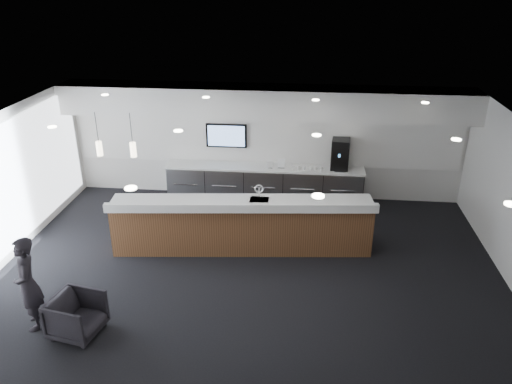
# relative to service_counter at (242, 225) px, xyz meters

# --- Properties ---
(ground) EXTENTS (10.00, 10.00, 0.00)m
(ground) POSITION_rel_service_counter_xyz_m (0.25, -1.13, -0.57)
(ground) COLOR black
(ground) RESTS_ON ground
(ceiling) EXTENTS (10.00, 8.00, 0.02)m
(ceiling) POSITION_rel_service_counter_xyz_m (0.25, -1.13, 2.43)
(ceiling) COLOR black
(ceiling) RESTS_ON back_wall
(back_wall) EXTENTS (10.00, 0.02, 3.00)m
(back_wall) POSITION_rel_service_counter_xyz_m (0.25, 2.87, 0.93)
(back_wall) COLOR silver
(back_wall) RESTS_ON ground
(soffit_bulkhead) EXTENTS (10.00, 0.90, 0.70)m
(soffit_bulkhead) POSITION_rel_service_counter_xyz_m (0.25, 2.42, 2.08)
(soffit_bulkhead) COLOR silver
(soffit_bulkhead) RESTS_ON back_wall
(alcove_panel) EXTENTS (9.80, 0.06, 1.40)m
(alcove_panel) POSITION_rel_service_counter_xyz_m (0.25, 2.84, 1.03)
(alcove_panel) COLOR silver
(alcove_panel) RESTS_ON back_wall
(back_credenza) EXTENTS (5.06, 0.66, 0.95)m
(back_credenza) POSITION_rel_service_counter_xyz_m (0.25, 2.51, -0.10)
(back_credenza) COLOR gray
(back_credenza) RESTS_ON ground
(wall_tv) EXTENTS (1.05, 0.08, 0.62)m
(wall_tv) POSITION_rel_service_counter_xyz_m (-0.75, 2.77, 1.08)
(wall_tv) COLOR black
(wall_tv) RESTS_ON back_wall
(pendant_left) EXTENTS (0.12, 0.12, 0.30)m
(pendant_left) POSITION_rel_service_counter_xyz_m (-2.15, -0.33, 1.68)
(pendant_left) COLOR #FFEDC6
(pendant_left) RESTS_ON ceiling
(pendant_right) EXTENTS (0.12, 0.12, 0.30)m
(pendant_right) POSITION_rel_service_counter_xyz_m (-2.85, -0.33, 1.68)
(pendant_right) COLOR #FFEDC6
(pendant_right) RESTS_ON ceiling
(ceiling_can_lights) EXTENTS (7.00, 5.00, 0.02)m
(ceiling_can_lights) POSITION_rel_service_counter_xyz_m (0.25, -1.13, 2.40)
(ceiling_can_lights) COLOR white
(ceiling_can_lights) RESTS_ON ceiling
(service_counter) EXTENTS (5.57, 1.44, 1.49)m
(service_counter) POSITION_rel_service_counter_xyz_m (0.00, 0.00, 0.00)
(service_counter) COLOR #50301A
(service_counter) RESTS_ON ground
(coffee_machine) EXTENTS (0.48, 0.59, 0.76)m
(coffee_machine) POSITION_rel_service_counter_xyz_m (2.15, 2.58, 0.76)
(coffee_machine) COLOR black
(coffee_machine) RESTS_ON back_credenza
(info_sign_left) EXTENTS (0.14, 0.06, 0.19)m
(info_sign_left) POSITION_rel_service_counter_xyz_m (0.41, 2.40, 0.47)
(info_sign_left) COLOR white
(info_sign_left) RESTS_ON back_credenza
(info_sign_right) EXTENTS (0.19, 0.02, 0.25)m
(info_sign_right) POSITION_rel_service_counter_xyz_m (0.69, 2.44, 0.50)
(info_sign_right) COLOR white
(info_sign_right) RESTS_ON back_credenza
(armchair) EXTENTS (0.91, 0.89, 0.71)m
(armchair) POSITION_rel_service_counter_xyz_m (-2.35, -3.02, -0.22)
(armchair) COLOR black
(armchair) RESTS_ON ground
(lounge_guest) EXTENTS (0.64, 0.72, 1.66)m
(lounge_guest) POSITION_rel_service_counter_xyz_m (-3.17, -2.90, 0.26)
(lounge_guest) COLOR black
(lounge_guest) RESTS_ON ground
(cup_0) EXTENTS (0.09, 0.09, 0.09)m
(cup_0) POSITION_rel_service_counter_xyz_m (1.70, 2.37, 0.42)
(cup_0) COLOR white
(cup_0) RESTS_ON back_credenza
(cup_1) EXTENTS (0.13, 0.13, 0.09)m
(cup_1) POSITION_rel_service_counter_xyz_m (1.56, 2.37, 0.42)
(cup_1) COLOR white
(cup_1) RESTS_ON back_credenza
(cup_2) EXTENTS (0.11, 0.11, 0.09)m
(cup_2) POSITION_rel_service_counter_xyz_m (1.42, 2.37, 0.42)
(cup_2) COLOR white
(cup_2) RESTS_ON back_credenza
(cup_3) EXTENTS (0.12, 0.12, 0.09)m
(cup_3) POSITION_rel_service_counter_xyz_m (1.28, 2.37, 0.42)
(cup_3) COLOR white
(cup_3) RESTS_ON back_credenza
(cup_4) EXTENTS (0.13, 0.13, 0.09)m
(cup_4) POSITION_rel_service_counter_xyz_m (1.14, 2.37, 0.42)
(cup_4) COLOR white
(cup_4) RESTS_ON back_credenza
(cup_5) EXTENTS (0.10, 0.10, 0.09)m
(cup_5) POSITION_rel_service_counter_xyz_m (1.00, 2.37, 0.42)
(cup_5) COLOR white
(cup_5) RESTS_ON back_credenza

